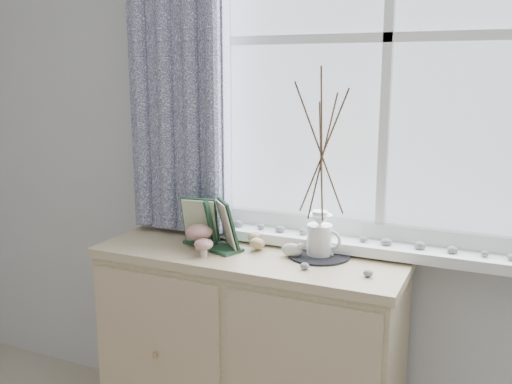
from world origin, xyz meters
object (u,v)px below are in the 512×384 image
at_px(sideboard, 249,353).
at_px(toadstool_cluster, 200,236).
at_px(botanical_book, 209,224).
at_px(twig_pitcher, 322,149).

xyz_separation_m(sideboard, toadstool_cluster, (-0.18, -0.06, 0.49)).
height_order(sideboard, botanical_book, botanical_book).
relative_size(botanical_book, toadstool_cluster, 1.81).
distance_m(sideboard, botanical_book, 0.55).
xyz_separation_m(botanical_book, twig_pitcher, (0.42, 0.10, 0.31)).
xyz_separation_m(toadstool_cluster, twig_pitcher, (0.44, 0.13, 0.35)).
xyz_separation_m(sideboard, botanical_book, (-0.15, -0.03, 0.53)).
relative_size(toadstool_cluster, twig_pitcher, 0.23).
bearing_deg(toadstool_cluster, twig_pitcher, 16.26).
relative_size(sideboard, botanical_book, 4.14).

